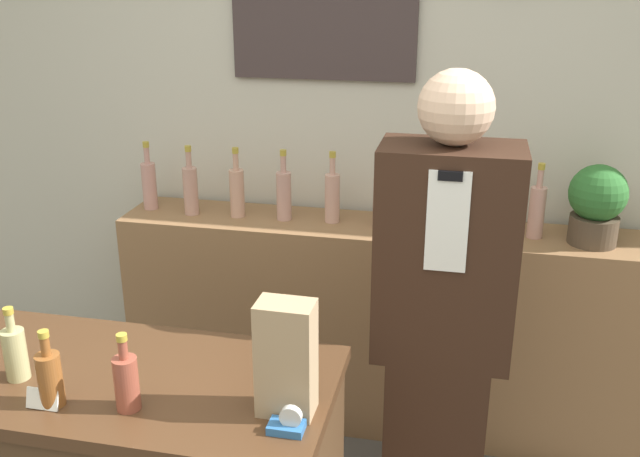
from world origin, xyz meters
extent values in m
cube|color=beige|center=(0.00, 2.00, 1.35)|extent=(5.20, 0.06, 2.70)
cube|color=#3D3131|center=(-0.12, 1.96, 1.75)|extent=(0.79, 0.02, 0.42)
cube|color=#8E6642|center=(0.21, 1.76, 0.48)|extent=(2.36, 0.37, 0.96)
cube|color=#4A2E1B|center=(-0.39, 0.50, 0.90)|extent=(1.20, 0.59, 0.04)
cube|color=#331E14|center=(0.47, 1.02, 0.40)|extent=(0.33, 0.26, 0.80)
cube|color=#331E14|center=(0.47, 1.02, 1.15)|extent=(0.44, 0.26, 0.70)
cube|color=white|center=(0.47, 0.89, 1.31)|extent=(0.12, 0.01, 0.31)
cube|color=black|center=(0.47, 0.88, 1.45)|extent=(0.07, 0.01, 0.03)
sphere|color=#DBB293|center=(0.47, 1.02, 1.62)|extent=(0.23, 0.23, 0.23)
cylinder|color=#4C3D2D|center=(1.02, 1.74, 1.02)|extent=(0.19, 0.19, 0.11)
sphere|color=#2D6B2D|center=(1.02, 1.74, 1.17)|extent=(0.23, 0.23, 0.23)
cube|color=tan|center=(0.10, 0.43, 1.07)|extent=(0.15, 0.10, 0.31)
cube|color=#2D66A8|center=(0.12, 0.35, 0.93)|extent=(0.09, 0.06, 0.02)
cylinder|color=silver|center=(0.13, 0.35, 0.96)|extent=(0.06, 0.02, 0.06)
cube|color=white|center=(-0.52, 0.31, 0.94)|extent=(0.09, 0.02, 0.06)
cylinder|color=tan|center=(-0.68, 0.43, 0.99)|extent=(0.06, 0.06, 0.15)
cylinder|color=tan|center=(-0.68, 0.43, 1.09)|extent=(0.02, 0.02, 0.05)
cylinder|color=#B29933|center=(-0.68, 0.43, 1.13)|extent=(0.03, 0.03, 0.02)
cylinder|color=brown|center=(-0.51, 0.33, 0.99)|extent=(0.06, 0.06, 0.15)
cylinder|color=brown|center=(-0.51, 0.33, 1.09)|extent=(0.02, 0.02, 0.05)
cylinder|color=#B29933|center=(-0.51, 0.33, 1.13)|extent=(0.03, 0.03, 0.02)
cylinder|color=#964836|center=(-0.31, 0.36, 0.99)|extent=(0.06, 0.06, 0.15)
cylinder|color=#964836|center=(-0.31, 0.36, 1.09)|extent=(0.02, 0.02, 0.05)
cylinder|color=#B29933|center=(-0.31, 0.36, 1.13)|extent=(0.03, 0.03, 0.02)
cylinder|color=tan|center=(-0.89, 1.77, 1.07)|extent=(0.07, 0.07, 0.21)
cylinder|color=tan|center=(-0.89, 1.77, 1.21)|extent=(0.02, 0.02, 0.07)
cylinder|color=#B29933|center=(-0.89, 1.77, 1.26)|extent=(0.03, 0.03, 0.02)
cylinder|color=tan|center=(-0.68, 1.74, 1.07)|extent=(0.07, 0.07, 0.21)
cylinder|color=tan|center=(-0.68, 1.74, 1.21)|extent=(0.02, 0.02, 0.07)
cylinder|color=#B29933|center=(-0.68, 1.74, 1.26)|extent=(0.03, 0.03, 0.02)
cylinder|color=tan|center=(-0.47, 1.75, 1.07)|extent=(0.07, 0.07, 0.21)
cylinder|color=tan|center=(-0.47, 1.75, 1.21)|extent=(0.02, 0.02, 0.07)
cylinder|color=#B29933|center=(-0.47, 1.75, 1.26)|extent=(0.03, 0.03, 0.02)
cylinder|color=tan|center=(-0.26, 1.75, 1.07)|extent=(0.07, 0.07, 0.21)
cylinder|color=tan|center=(-0.26, 1.75, 1.21)|extent=(0.02, 0.02, 0.07)
cylinder|color=#B29933|center=(-0.26, 1.75, 1.26)|extent=(0.03, 0.03, 0.02)
cylinder|color=tan|center=(-0.04, 1.77, 1.07)|extent=(0.07, 0.07, 0.21)
cylinder|color=tan|center=(-0.04, 1.77, 1.21)|extent=(0.02, 0.02, 0.07)
cylinder|color=#B29933|center=(-0.04, 1.77, 1.26)|extent=(0.03, 0.03, 0.02)
cylinder|color=tan|center=(0.17, 1.75, 1.07)|extent=(0.07, 0.07, 0.21)
cylinder|color=tan|center=(0.17, 1.75, 1.21)|extent=(0.02, 0.02, 0.07)
cylinder|color=#B29933|center=(0.17, 1.75, 1.26)|extent=(0.03, 0.03, 0.02)
cylinder|color=tan|center=(0.38, 1.77, 1.07)|extent=(0.07, 0.07, 0.21)
cylinder|color=tan|center=(0.38, 1.77, 1.21)|extent=(0.02, 0.02, 0.07)
cylinder|color=#B29933|center=(0.38, 1.77, 1.26)|extent=(0.03, 0.03, 0.02)
cylinder|color=tan|center=(0.59, 1.75, 1.07)|extent=(0.07, 0.07, 0.21)
cylinder|color=tan|center=(0.59, 1.75, 1.21)|extent=(0.02, 0.02, 0.07)
cylinder|color=#B29933|center=(0.59, 1.75, 1.26)|extent=(0.03, 0.03, 0.02)
cylinder|color=tan|center=(0.80, 1.76, 1.07)|extent=(0.07, 0.07, 0.21)
cylinder|color=tan|center=(0.80, 1.76, 1.21)|extent=(0.02, 0.02, 0.07)
cylinder|color=#B29933|center=(0.80, 1.76, 1.26)|extent=(0.03, 0.03, 0.02)
camera|label=1|loc=(0.52, -1.09, 2.01)|focal=40.00mm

